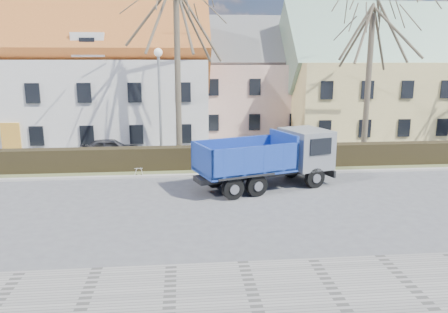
{
  "coord_description": "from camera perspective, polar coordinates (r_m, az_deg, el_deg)",
  "views": [
    {
      "loc": [
        -1.79,
        -18.47,
        6.24
      ],
      "look_at": [
        0.21,
        2.23,
        1.6
      ],
      "focal_mm": 35.0,
      "sensor_mm": 36.0,
      "label": 1
    }
  ],
  "objects": [
    {
      "name": "tree_1",
      "position": [
        26.98,
        -6.11,
        12.69
      ],
      "size": [
        9.2,
        9.2,
        12.65
      ],
      "primitive_type": null,
      "color": "#4E4536",
      "rests_on": "ground"
    },
    {
      "name": "tree_2",
      "position": [
        29.45,
        18.4,
        10.51
      ],
      "size": [
        8.0,
        8.0,
        11.0
      ],
      "primitive_type": null,
      "color": "#4E4536",
      "rests_on": "ground"
    },
    {
      "name": "sidewalk_near",
      "position": [
        11.88,
        4.21,
        -18.92
      ],
      "size": [
        80.0,
        5.0,
        0.08
      ],
      "primitive_type": "cube",
      "color": "gray",
      "rests_on": "ground"
    },
    {
      "name": "building_yellow",
      "position": [
        39.74,
        21.35,
        8.86
      ],
      "size": [
        18.8,
        10.8,
        8.5
      ],
      "primitive_type": null,
      "color": "#D6C175",
      "rests_on": "ground"
    },
    {
      "name": "curb_far",
      "position": [
        23.96,
        -1.05,
        -2.37
      ],
      "size": [
        80.0,
        0.3,
        0.12
      ],
      "primitive_type": "cube",
      "color": "#A49F97",
      "rests_on": "ground"
    },
    {
      "name": "parked_car_a",
      "position": [
        28.92,
        -14.58,
        1.04
      ],
      "size": [
        4.05,
        2.17,
        1.31
      ],
      "primitive_type": "imported",
      "rotation": [
        0.0,
        0.0,
        1.74
      ],
      "color": "#2B2B30",
      "rests_on": "ground"
    },
    {
      "name": "streetlight",
      "position": [
        25.66,
        -8.36,
        6.26
      ],
      "size": [
        0.54,
        0.54,
        6.95
      ],
      "primitive_type": null,
      "color": "#959595",
      "rests_on": "ground"
    },
    {
      "name": "building_pink",
      "position": [
        38.97,
        3.07,
        9.27
      ],
      "size": [
        10.8,
        8.8,
        8.0
      ],
      "primitive_type": null,
      "color": "#DAAB9A",
      "rests_on": "ground"
    },
    {
      "name": "building_white",
      "position": [
        36.28,
        -23.84,
        9.18
      ],
      "size": [
        26.8,
        10.8,
        9.5
      ],
      "primitive_type": null,
      "color": "silver",
      "rests_on": "ground"
    },
    {
      "name": "hedge",
      "position": [
        25.17,
        -1.3,
        -0.26
      ],
      "size": [
        60.0,
        0.9,
        1.3
      ],
      "primitive_type": "cube",
      "color": "black",
      "rests_on": "ground"
    },
    {
      "name": "ground",
      "position": [
        19.58,
        0.02,
        -6.01
      ],
      "size": [
        120.0,
        120.0,
        0.0
      ],
      "primitive_type": "plane",
      "color": "#4F4F52"
    },
    {
      "name": "dump_truck",
      "position": [
        21.45,
        4.86,
        -0.42
      ],
      "size": [
        7.64,
        4.85,
        2.86
      ],
      "primitive_type": null,
      "rotation": [
        0.0,
        0.0,
        0.33
      ],
      "color": "navy",
      "rests_on": "ground"
    },
    {
      "name": "grass_strip",
      "position": [
        25.5,
        -1.33,
        -1.47
      ],
      "size": [
        80.0,
        3.0,
        0.1
      ],
      "primitive_type": "cube",
      "color": "#525B33",
      "rests_on": "ground"
    },
    {
      "name": "cart_frame",
      "position": [
        24.08,
        -11.48,
        -2.0
      ],
      "size": [
        0.63,
        0.38,
        0.57
      ],
      "primitive_type": null,
      "rotation": [
        0.0,
        0.0,
        -0.04
      ],
      "color": "silver",
      "rests_on": "ground"
    }
  ]
}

